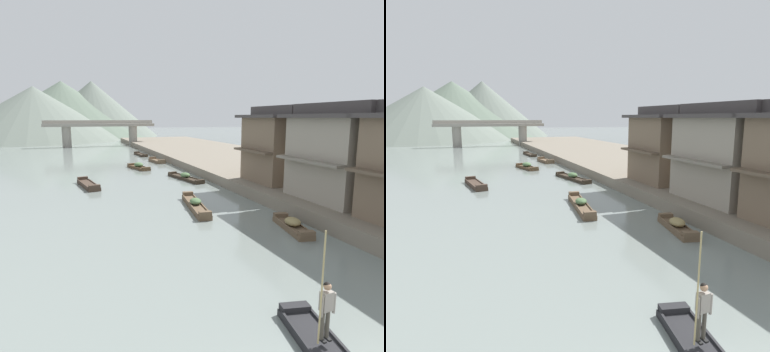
# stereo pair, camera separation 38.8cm
# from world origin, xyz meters

# --- Properties ---
(riverbank_right) EXTENTS (18.00, 110.00, 0.88)m
(riverbank_right) POSITION_xyz_m (15.20, 30.00, 0.44)
(riverbank_right) COLOR slate
(riverbank_right) RESTS_ON ground
(boatman_person) EXTENTS (0.57, 0.27, 3.04)m
(boatman_person) POSITION_xyz_m (-0.43, 2.19, 1.40)
(boatman_person) COLOR black
(boatman_person) RESTS_ON boat_foreground_poled
(boat_moored_nearest) EXTENTS (1.35, 5.24, 0.43)m
(boat_moored_nearest) POSITION_xyz_m (4.43, 50.00, 0.14)
(boat_moored_nearest) COLOR #33281E
(boat_moored_nearest) RESTS_ON ground
(boat_moored_second) EXTENTS (1.84, 4.96, 0.56)m
(boat_moored_second) POSITION_xyz_m (-5.01, 26.70, 0.18)
(boat_moored_second) COLOR #423328
(boat_moored_second) RESTS_ON ground
(boat_moored_third) EXTENTS (2.15, 4.48, 0.79)m
(boat_moored_third) POSITION_xyz_m (1.29, 35.73, 0.28)
(boat_moored_third) COLOR brown
(boat_moored_third) RESTS_ON ground
(boat_moored_far) EXTENTS (2.07, 5.86, 0.70)m
(boat_moored_far) POSITION_xyz_m (4.29, 27.12, 0.22)
(boat_moored_far) COLOR #33281E
(boat_moored_far) RESTS_ON ground
(boat_midriver_drifting) EXTENTS (1.60, 3.71, 0.70)m
(boat_midriver_drifting) POSITION_xyz_m (4.88, 10.66, 0.26)
(boat_midriver_drifting) COLOR brown
(boat_midriver_drifting) RESTS_ON ground
(boat_midriver_upstream) EXTENTS (1.56, 4.06, 0.56)m
(boat_midriver_upstream) POSITION_xyz_m (4.83, 40.82, 0.19)
(boat_midriver_upstream) COLOR brown
(boat_midriver_upstream) RESTS_ON ground
(boat_upstream_distant) EXTENTS (1.69, 5.90, 0.72)m
(boat_upstream_distant) POSITION_xyz_m (1.44, 16.63, 0.24)
(boat_upstream_distant) COLOR brown
(boat_upstream_distant) RESTS_ON ground
(house_waterfront_second) EXTENTS (5.35, 6.50, 6.14)m
(house_waterfront_second) POSITION_xyz_m (9.72, 12.70, 3.89)
(house_waterfront_second) COLOR gray
(house_waterfront_second) RESTS_ON riverbank_right
(house_waterfront_tall) EXTENTS (6.67, 5.86, 6.14)m
(house_waterfront_tall) POSITION_xyz_m (10.38, 19.37, 3.89)
(house_waterfront_tall) COLOR #75604C
(house_waterfront_tall) RESTS_ON riverbank_right
(stone_bridge) EXTENTS (22.90, 2.40, 5.53)m
(stone_bridge) POSITION_xyz_m (0.00, 70.40, 3.56)
(stone_bridge) COLOR gray
(stone_bridge) RESTS_ON ground
(hill_far_west) EXTENTS (42.39, 42.39, 17.84)m
(hill_far_west) POSITION_xyz_m (1.28, 112.84, 8.92)
(hill_far_west) COLOR slate
(hill_far_west) RESTS_ON ground
(hill_far_centre) EXTENTS (47.95, 47.95, 14.49)m
(hill_far_centre) POSITION_xyz_m (-15.00, 98.33, 7.24)
(hill_far_centre) COLOR slate
(hill_far_centre) RESTS_ON ground
(hill_far_east) EXTENTS (55.13, 55.13, 17.41)m
(hill_far_east) POSITION_xyz_m (-7.97, 111.73, 8.71)
(hill_far_east) COLOR #5B6B5B
(hill_far_east) RESTS_ON ground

